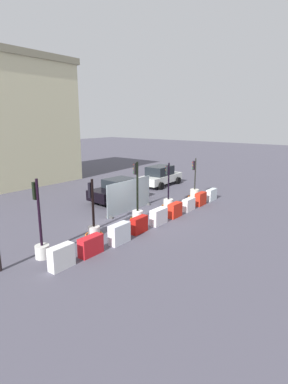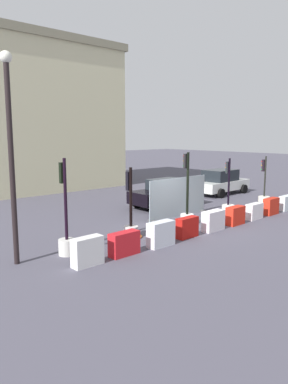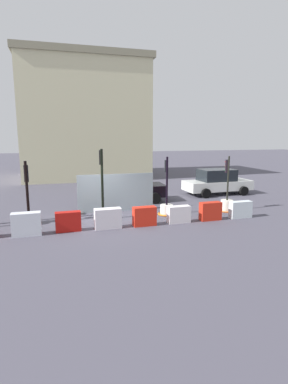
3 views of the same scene
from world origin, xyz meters
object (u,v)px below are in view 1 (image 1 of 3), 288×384
(traffic_light_1, at_px, (94,224))
(construction_barrier_1, at_px, (91,246))
(construction_barrier_5, at_px, (175,210))
(construction_barrier_8, at_px, (211,195))
(construction_barrier_0, at_px, (61,257))
(construction_barrier_7, at_px, (201,199))
(car_black_sedan, at_px, (118,190))
(construction_barrier_6, at_px, (189,205))
(traffic_light_2, at_px, (137,208))
(traffic_light_4, at_px, (194,191))
(construction_barrier_2, at_px, (119,234))
(construction_barrier_4, at_px, (159,217))
(car_white_van, at_px, (160,176))
(traffic_light_3, at_px, (168,200))
(traffic_light_0, at_px, (41,241))
(construction_barrier_3, at_px, (139,225))

(traffic_light_1, xyz_separation_m, construction_barrier_1, (-1.59, -1.55, -0.15))
(construction_barrier_5, relative_size, construction_barrier_8, 0.93)
(construction_barrier_0, relative_size, construction_barrier_7, 1.02)
(car_black_sedan, bearing_deg, construction_barrier_5, -96.74)
(construction_barrier_6, bearing_deg, construction_barrier_0, 179.95)
(traffic_light_2, height_order, traffic_light_4, traffic_light_2)
(construction_barrier_2, xyz_separation_m, construction_barrier_4, (3.20, 0.08, -0.03))
(traffic_light_2, relative_size, construction_barrier_6, 3.16)
(traffic_light_4, relative_size, construction_barrier_7, 2.83)
(construction_barrier_0, xyz_separation_m, car_white_van, (14.55, 5.66, 0.37))
(traffic_light_3, distance_m, construction_barrier_4, 3.48)
(traffic_light_3, relative_size, construction_barrier_5, 2.85)
(traffic_light_4, bearing_deg, construction_barrier_0, -173.91)
(construction_barrier_2, bearing_deg, car_white_van, 26.70)
(car_white_van, bearing_deg, construction_barrier_8, -108.37)
(traffic_light_3, relative_size, construction_barrier_7, 2.85)
(construction_barrier_0, height_order, construction_barrier_7, construction_barrier_0)
(construction_barrier_1, distance_m, construction_barrier_8, 11.18)
(traffic_light_3, bearing_deg, construction_barrier_6, -88.34)
(traffic_light_0, height_order, construction_barrier_7, traffic_light_0)
(construction_barrier_4, bearing_deg, traffic_light_3, 25.15)
(traffic_light_0, bearing_deg, car_white_van, 16.50)
(traffic_light_1, bearing_deg, car_white_van, 19.65)
(construction_barrier_5, height_order, construction_barrier_6, construction_barrier_5)
(construction_barrier_5, distance_m, construction_barrier_8, 4.75)
(car_white_van, bearing_deg, traffic_light_4, -112.76)
(traffic_light_0, relative_size, construction_barrier_5, 3.27)
(traffic_light_0, distance_m, construction_barrier_4, 6.41)
(construction_barrier_0, xyz_separation_m, construction_barrier_4, (6.33, -0.00, -0.03))
(construction_barrier_3, xyz_separation_m, construction_barrier_8, (7.96, -0.05, -0.01))
(traffic_light_4, xyz_separation_m, construction_barrier_5, (-4.83, -1.39, -0.02))
(traffic_light_0, distance_m, construction_barrier_0, 1.40)
(traffic_light_4, bearing_deg, traffic_light_0, 179.94)
(construction_barrier_1, xyz_separation_m, construction_barrier_2, (1.64, -0.10, 0.06))
(traffic_light_2, bearing_deg, construction_barrier_2, -154.03)
(construction_barrier_5, bearing_deg, construction_barrier_2, -179.28)
(traffic_light_1, distance_m, construction_barrier_7, 8.17)
(construction_barrier_2, relative_size, construction_barrier_7, 1.10)
(car_white_van, bearing_deg, traffic_light_3, -140.47)
(construction_barrier_4, bearing_deg, car_white_van, 34.56)
(traffic_light_3, bearing_deg, construction_barrier_2, -166.19)
(traffic_light_3, height_order, car_white_van, traffic_light_3)
(construction_barrier_8, bearing_deg, construction_barrier_4, 179.88)
(construction_barrier_3, bearing_deg, construction_barrier_6, -0.51)
(traffic_light_0, height_order, car_black_sedan, traffic_light_0)
(construction_barrier_1, xyz_separation_m, construction_barrier_3, (3.22, 0.02, 0.00))
(traffic_light_4, relative_size, construction_barrier_8, 2.62)
(construction_barrier_1, xyz_separation_m, construction_barrier_5, (6.43, -0.04, 0.01))
(construction_barrier_2, xyz_separation_m, car_black_sedan, (5.39, 5.05, 0.33))
(traffic_light_3, height_order, construction_barrier_8, traffic_light_3)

